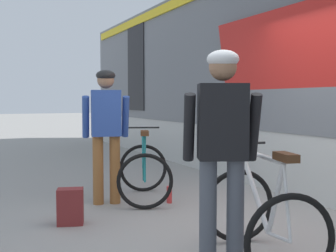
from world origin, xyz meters
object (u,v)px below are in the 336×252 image
cyclist_near_in_dark (222,140)px  cyclist_far_in_blue (106,124)px  water_bottle_near_the_bikes (169,194)px  bicycle_far_teal (144,171)px  backpack_on_platform (70,207)px  bicycle_near_white (261,216)px

cyclist_near_in_dark → cyclist_far_in_blue: same height
cyclist_far_in_blue → water_bottle_near_the_bikes: (0.76, -0.34, -0.94)m
bicycle_far_teal → backpack_on_platform: 1.36m
cyclist_near_in_dark → water_bottle_near_the_bikes: (0.59, 2.11, -0.94)m
bicycle_near_white → backpack_on_platform: bearing=123.7°
bicycle_near_white → backpack_on_platform: size_ratio=3.04×
bicycle_near_white → bicycle_far_teal: 2.45m
bicycle_far_teal → cyclist_near_in_dark: bearing=-98.3°
bicycle_near_white → water_bottle_near_the_bikes: 2.17m
cyclist_near_in_dark → bicycle_far_teal: cyclist_near_in_dark is taller
cyclist_near_in_dark → water_bottle_near_the_bikes: 2.39m
backpack_on_platform → cyclist_near_in_dark: bearing=-47.4°
cyclist_near_in_dark → bicycle_far_teal: (0.35, 2.42, -0.65)m
cyclist_far_in_blue → water_bottle_near_the_bikes: 1.25m
bicycle_near_white → bicycle_far_teal: (-0.02, 2.45, 0.00)m
bicycle_far_teal → backpack_on_platform: (-1.17, -0.67, -0.20)m
cyclist_near_in_dark → bicycle_far_teal: size_ratio=1.40×
cyclist_near_in_dark → backpack_on_platform: 2.11m
cyclist_far_in_blue → bicycle_near_white: bearing=-77.6°
cyclist_near_in_dark → cyclist_far_in_blue: bearing=93.9°
bicycle_near_white → cyclist_far_in_blue: bearing=102.4°
cyclist_near_in_dark → backpack_on_platform: size_ratio=4.40×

